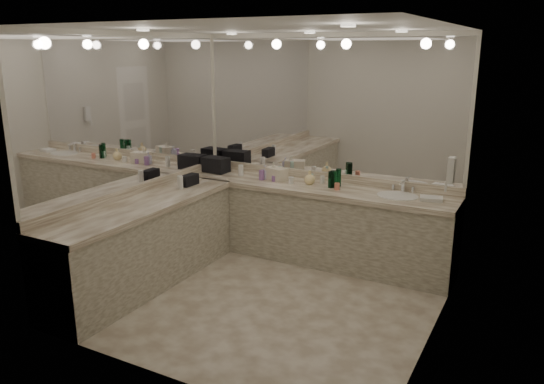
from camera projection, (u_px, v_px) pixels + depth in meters
The scene contains 37 objects.
floor at pixel (266, 299), 5.31m from camera, with size 3.20×3.20×0.00m, color beige.
ceiling at pixel (265, 28), 4.63m from camera, with size 3.20×3.20×0.00m, color white.
wall_back at pixel (327, 147), 6.25m from camera, with size 3.20×0.02×2.60m, color beige.
wall_left at pixel (136, 157), 5.70m from camera, with size 0.02×3.00×2.60m, color beige.
wall_right at pixel (441, 194), 4.24m from camera, with size 0.02×3.00×2.60m, color beige.
vanity_back_base at pixel (315, 225), 6.22m from camera, with size 3.20×0.60×0.84m, color beige.
vanity_back_top at pixel (316, 188), 6.10m from camera, with size 3.20×0.64×0.06m, color silver.
vanity_left_base at pixel (143, 247), 5.54m from camera, with size 0.60×2.40×0.84m, color beige.
vanity_left_top at pixel (141, 206), 5.41m from camera, with size 0.64×2.42×0.06m, color silver.
backsplash_back at pixel (325, 176), 6.32m from camera, with size 3.20×0.04×0.10m, color silver.
backsplash_left at pixel (139, 188), 5.78m from camera, with size 0.04×3.00×0.10m, color silver.
mirror_back at pixel (328, 107), 6.11m from camera, with size 3.12×0.01×1.55m, color white.
mirror_left at pixel (133, 113), 5.57m from camera, with size 0.01×2.92×1.55m, color white.
sink at pixel (398, 197), 5.67m from camera, with size 0.44×0.44×0.03m, color white.
faucet at pixel (403, 185), 5.83m from camera, with size 0.24×0.16×0.14m, color silver.
wall_phone at pixel (451, 170), 4.85m from camera, with size 0.06×0.10×0.24m, color white.
door at pixel (422, 242), 3.89m from camera, with size 0.02×0.82×2.10m, color white.
black_toiletry_bag at pixel (216, 165), 6.74m from camera, with size 0.33×0.21×0.19m, color black.
black_bag_spill at pixel (189, 180), 6.10m from camera, with size 0.11×0.23×0.13m, color black.
cream_cosmetic_case at pixel (276, 174), 6.35m from camera, with size 0.25×0.16×0.15m, color beige.
hand_towel at pixel (431, 199), 5.50m from camera, with size 0.23×0.15×0.04m, color white.
lotion_left at pixel (180, 182), 5.96m from camera, with size 0.06×0.06×0.15m, color white.
soap_bottle_a at pixel (273, 171), 6.37m from camera, with size 0.08×0.08×0.21m, color white.
soap_bottle_b at pixel (265, 172), 6.40m from camera, with size 0.07×0.08×0.17m, color silver.
soap_bottle_c at pixel (310, 177), 6.14m from camera, with size 0.13×0.13×0.16m, color #FFE49D.
green_bottle_0 at pixel (338, 178), 6.05m from camera, with size 0.06×0.06×0.20m, color #0A4721.
green_bottle_1 at pixel (331, 179), 6.00m from camera, with size 0.07×0.07×0.19m, color #0A4721.
green_bottle_2 at pixel (334, 179), 6.01m from camera, with size 0.07×0.07×0.19m, color #0A4721.
amenity_bottle_0 at pixel (322, 180), 6.20m from camera, with size 0.05×0.05×0.09m, color white.
amenity_bottle_1 at pixel (291, 180), 6.19m from camera, with size 0.06×0.06×0.08m, color white.
amenity_bottle_2 at pixel (312, 179), 6.17m from camera, with size 0.04×0.04×0.12m, color silver.
amenity_bottle_3 at pixel (241, 170), 6.55m from camera, with size 0.06×0.06×0.14m, color white.
amenity_bottle_4 at pixel (274, 179), 6.29m from camera, with size 0.06×0.06×0.07m, color #9966B2.
amenity_bottle_5 at pixel (331, 183), 6.03m from camera, with size 0.06×0.06×0.10m, color silver.
amenity_bottle_6 at pixel (280, 172), 6.42m from camera, with size 0.05×0.05×0.15m, color silver.
amenity_bottle_7 at pixel (337, 186), 5.91m from camera, with size 0.06×0.06×0.08m, color #E57F66.
amenity_bottle_8 at pixel (261, 175), 6.36m from camera, with size 0.06×0.06×0.12m, color #9966B2.
Camera 1 is at (2.33, -4.25, 2.43)m, focal length 35.00 mm.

